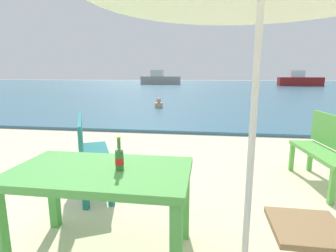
# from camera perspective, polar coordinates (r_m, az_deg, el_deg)

# --- Properties ---
(sea_water) EXTENTS (120.00, 50.00, 0.08)m
(sea_water) POSITION_cam_1_polar(r_m,az_deg,el_deg) (31.47, 7.49, 8.52)
(sea_water) COLOR #386B84
(sea_water) RESTS_ON ground_plane
(picnic_table_green) EXTENTS (1.40, 0.80, 0.76)m
(picnic_table_green) POSITION_cam_1_polar(r_m,az_deg,el_deg) (2.20, -14.27, -11.63)
(picnic_table_green) COLOR #4C9E47
(picnic_table_green) RESTS_ON ground_plane
(beer_bottle_amber) EXTENTS (0.07, 0.07, 0.26)m
(beer_bottle_amber) POSITION_cam_1_polar(r_m,az_deg,el_deg) (2.07, -10.46, -6.88)
(beer_bottle_amber) COLOR #2D662D
(beer_bottle_amber) RESTS_ON picnic_table_green
(side_table_wood) EXTENTS (0.44, 0.44, 0.54)m
(side_table_wood) POSITION_cam_1_polar(r_m,az_deg,el_deg) (2.10, 27.37, -22.94)
(side_table_wood) COLOR olive
(side_table_wood) RESTS_ON ground_plane
(bench_teal_center) EXTENTS (0.85, 1.24, 0.95)m
(bench_teal_center) POSITION_cam_1_polar(r_m,az_deg,el_deg) (3.55, -16.70, -4.77)
(bench_teal_center) COLOR #237275
(bench_teal_center) RESTS_ON ground_plane
(bench_green_right) EXTENTS (0.48, 1.23, 0.95)m
(bench_green_right) POSITION_cam_1_polar(r_m,az_deg,el_deg) (4.09, 31.22, -3.85)
(bench_green_right) COLOR #60B24C
(bench_green_right) RESTS_ON ground_plane
(swimmer_person) EXTENTS (0.34, 0.34, 0.41)m
(swimmer_person) POSITION_cam_1_polar(r_m,az_deg,el_deg) (11.18, -2.00, 4.81)
(swimmer_person) COLOR tan
(swimmer_person) RESTS_ON sea_water
(boat_cargo_ship) EXTENTS (5.18, 1.41, 1.88)m
(boat_cargo_ship) POSITION_cam_1_polar(r_m,az_deg,el_deg) (35.69, -1.72, 10.07)
(boat_cargo_ship) COLOR gray
(boat_cargo_ship) RESTS_ON sea_water
(boat_barge) EXTENTS (4.85, 1.32, 1.76)m
(boat_barge) POSITION_cam_1_polar(r_m,az_deg,el_deg) (34.86, 26.55, 8.81)
(boat_barge) COLOR maroon
(boat_barge) RESTS_ON sea_water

